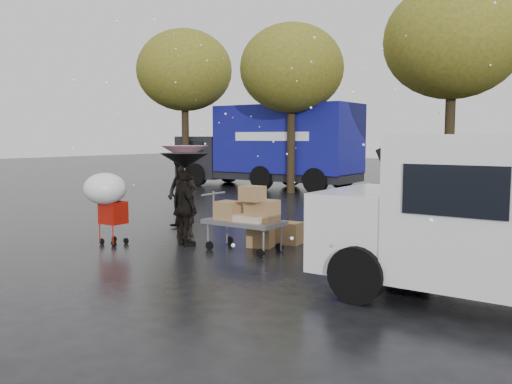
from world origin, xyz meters
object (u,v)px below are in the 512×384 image
Objects in this scene: shopping_cart at (106,193)px; yellow_taxi at (444,178)px; person_pink at (185,201)px; blue_truck at (270,147)px; person_black at (185,208)px; vendor_cart at (247,213)px.

shopping_cart is 0.37× the size of yellow_taxi.
yellow_taxi is at bearing 17.84° from person_pink.
blue_truck reaches higher than person_pink.
person_black is 1.00× the size of vendor_cart.
person_black is at bearing -109.05° from person_pink.
person_pink is 1.06× the size of shopping_cart.
person_black is 1.04× the size of shopping_cart.
yellow_taxi is at bearing 77.76° from shopping_cart.
vendor_cart is (2.00, -0.46, -0.05)m from person_pink.
shopping_cart is at bearing -156.08° from vendor_cart.
yellow_taxi is (7.10, 0.90, -1.08)m from blue_truck.
person_pink reaches higher than person_black.
vendor_cart is 13.17m from blue_truck.
blue_truck reaches higher than person_black.
person_pink is 1.02× the size of vendor_cart.
blue_truck is at bearing -41.52° from person_black.
person_black is 1.35m from vendor_cart.
person_pink reaches higher than yellow_taxi.
yellow_taxi is (2.88, 13.27, -0.39)m from shopping_cart.
shopping_cart is at bearing -172.39° from person_pink.
person_pink is 2.05m from vendor_cart.
person_pink is at bearing 68.83° from shopping_cart.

